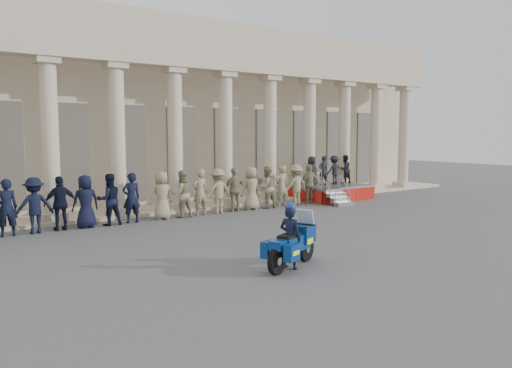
% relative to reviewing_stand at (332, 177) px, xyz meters
% --- Properties ---
extents(ground, '(90.00, 90.00, 0.00)m').
position_rel_reviewing_stand_xyz_m(ground, '(-9.99, -7.17, -1.17)').
color(ground, '#47474A').
rests_on(ground, ground).
extents(building, '(40.00, 12.50, 9.00)m').
position_rel_reviewing_stand_xyz_m(building, '(-9.99, 7.57, 3.35)').
color(building, '#BDAA8D').
rests_on(building, ground).
extents(officer_rank, '(22.74, 0.74, 1.96)m').
position_rel_reviewing_stand_xyz_m(officer_rank, '(-13.07, -0.61, -0.19)').
color(officer_rank, black).
rests_on(officer_rank, ground).
extents(reviewing_stand, '(3.73, 3.71, 2.29)m').
position_rel_reviewing_stand_xyz_m(reviewing_stand, '(0.00, 0.00, 0.00)').
color(reviewing_stand, gray).
rests_on(reviewing_stand, ground).
extents(motorcycle, '(2.14, 1.30, 1.44)m').
position_rel_reviewing_stand_xyz_m(motorcycle, '(-10.36, -9.24, -0.55)').
color(motorcycle, black).
rests_on(motorcycle, ground).
extents(rider, '(0.58, 0.70, 1.72)m').
position_rel_reviewing_stand_xyz_m(rider, '(-10.48, -9.29, -0.31)').
color(rider, black).
rests_on(rider, ground).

